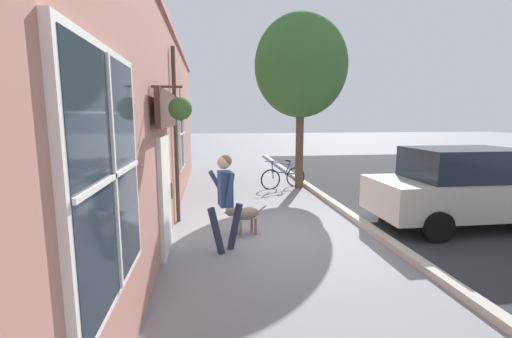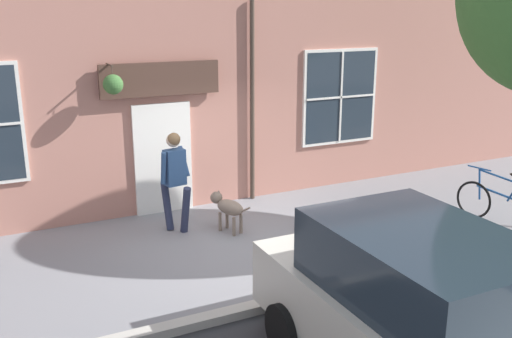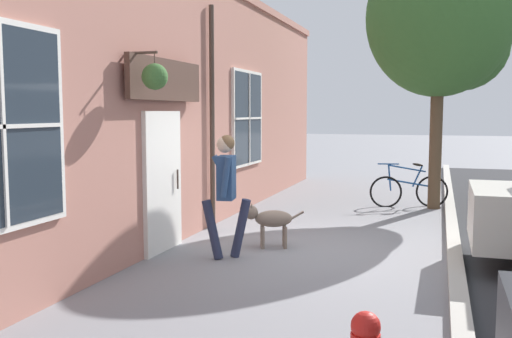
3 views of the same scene
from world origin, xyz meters
The scene contains 7 objects.
ground_plane centered at (0.00, 0.00, 0.00)m, with size 90.00×90.00×0.00m, color gray.
storefront_facade centered at (-2.34, -0.03, 2.28)m, with size 0.95×18.00×4.54m.
pedestrian_walking centered at (-1.11, -0.88, 1.07)m, with size 0.67×0.55×1.77m.
dog_on_leash centered at (-0.71, -0.08, 0.45)m, with size 0.94×0.47×0.69m.
street_tree_by_curb centered at (1.77, 4.57, 3.95)m, with size 3.06×2.92×5.77m.
leaning_bicycle centered at (1.13, 4.53, 0.38)m, with size 1.66×0.57×1.00m.
parked_car_mid_block centered at (4.27, -0.12, 0.88)m, with size 4.31×1.96×1.75m.
Camera 1 is at (-1.37, -6.83, 2.42)m, focal length 24.00 mm.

